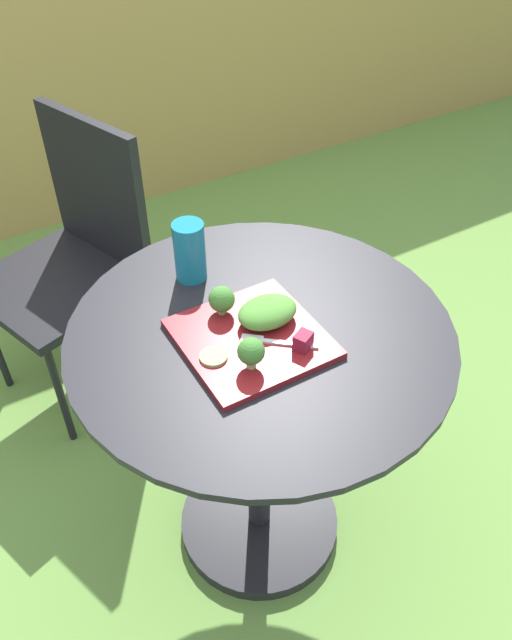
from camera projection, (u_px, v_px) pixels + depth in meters
ground_plane at (259, 524)px, 1.79m from camera, size 12.00×12.00×0.00m
bamboo_fence at (26, 80)px, 2.56m from camera, size 8.00×0.08×1.33m
patio_table at (260, 424)px, 1.49m from camera, size 0.80×0.80×0.76m
patio_chair at (76, 246)px, 1.92m from camera, size 0.56×0.56×0.90m
salad_plate at (251, 338)px, 1.25m from camera, size 0.27×0.27×0.01m
drinking_glass at (190, 254)px, 1.38m from camera, size 0.07×0.07×0.14m
fork at (272, 342)px, 1.23m from camera, size 0.13×0.11×0.00m
lettuce_mound at (269, 313)px, 1.26m from camera, size 0.13×0.09×0.05m
broccoli_floret_0 at (251, 352)px, 1.16m from camera, size 0.05×0.05×0.07m
broccoli_floret_1 at (222, 299)px, 1.28m from camera, size 0.05×0.05×0.06m
cucumber_slice_0 at (214, 356)px, 1.20m from camera, size 0.05×0.05×0.01m
beet_chunk_0 at (303, 341)px, 1.21m from camera, size 0.04×0.04×0.04m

